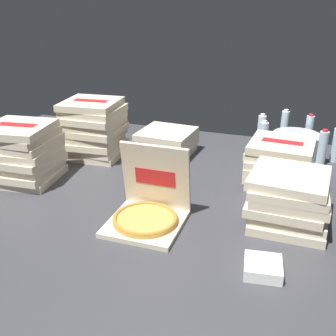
{
  "coord_description": "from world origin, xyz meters",
  "views": [
    {
      "loc": [
        0.66,
        -1.79,
        1.01
      ],
      "look_at": [
        0.01,
        0.1,
        0.14
      ],
      "focal_mm": 42.33,
      "sensor_mm": 36.0,
      "label": 1
    }
  ],
  "objects": [
    {
      "name": "napkin_pile",
      "position": [
        0.6,
        -0.46,
        0.03
      ],
      "size": [
        0.16,
        0.16,
        0.05
      ],
      "primitive_type": "cube",
      "rotation": [
        0.0,
        0.0,
        0.13
      ],
      "color": "white",
      "rests_on": "ground_plane"
    },
    {
      "name": "pizza_stack_center_far",
      "position": [
        -0.84,
        -0.03,
        0.17
      ],
      "size": [
        0.4,
        0.4,
        0.34
      ],
      "color": "beige",
      "rests_on": "ground_plane"
    },
    {
      "name": "water_bottle_0",
      "position": [
        0.56,
        1.19,
        0.12
      ],
      "size": [
        0.06,
        0.06,
        0.24
      ],
      "color": "silver",
      "rests_on": "ground_plane"
    },
    {
      "name": "pizza_stack_right_far",
      "position": [
        0.66,
        -0.04,
        0.13
      ],
      "size": [
        0.39,
        0.38,
        0.26
      ],
      "color": "beige",
      "rests_on": "ground_plane"
    },
    {
      "name": "water_bottle_2",
      "position": [
        0.91,
        0.87,
        0.12
      ],
      "size": [
        0.06,
        0.06,
        0.24
      ],
      "color": "silver",
      "rests_on": "ground_plane"
    },
    {
      "name": "ice_bucket",
      "position": [
        0.66,
        0.9,
        0.08
      ],
      "size": [
        0.32,
        0.32,
        0.15
      ],
      "primitive_type": "cylinder",
      "color": "#B7BABF",
      "rests_on": "ground_plane"
    },
    {
      "name": "open_pizza_box",
      "position": [
        0.03,
        -0.25,
        0.07
      ],
      "size": [
        0.35,
        0.36,
        0.37
      ],
      "color": "beige",
      "rests_on": "ground_plane"
    },
    {
      "name": "pizza_stack_right_near",
      "position": [
        -0.19,
        0.64,
        0.09
      ],
      "size": [
        0.38,
        0.38,
        0.17
      ],
      "color": "beige",
      "rests_on": "ground_plane"
    },
    {
      "name": "ground_plane",
      "position": [
        0.0,
        0.0,
        -0.01
      ],
      "size": [
        3.2,
        2.4,
        0.02
      ],
      "primitive_type": "cube",
      "color": "#38383D"
    },
    {
      "name": "pizza_stack_left_near",
      "position": [
        0.58,
        0.41,
        0.13
      ],
      "size": [
        0.38,
        0.38,
        0.26
      ],
      "color": "beige",
      "rests_on": "ground_plane"
    },
    {
      "name": "water_bottle_4",
      "position": [
        0.44,
        0.85,
        0.12
      ],
      "size": [
        0.06,
        0.06,
        0.24
      ],
      "color": "silver",
      "rests_on": "ground_plane"
    },
    {
      "name": "water_bottle_5",
      "position": [
        0.82,
        0.78,
        0.12
      ],
      "size": [
        0.06,
        0.06,
        0.24
      ],
      "color": "silver",
      "rests_on": "ground_plane"
    },
    {
      "name": "pizza_stack_left_mid",
      "position": [
        -0.64,
        0.45,
        0.19
      ],
      "size": [
        0.39,
        0.39,
        0.39
      ],
      "color": "beige",
      "rests_on": "ground_plane"
    },
    {
      "name": "water_bottle_1",
      "position": [
        0.74,
        1.12,
        0.12
      ],
      "size": [
        0.06,
        0.06,
        0.24
      ],
      "color": "silver",
      "rests_on": "ground_plane"
    },
    {
      "name": "water_bottle_3",
      "position": [
        0.41,
        1.01,
        0.12
      ],
      "size": [
        0.06,
        0.06,
        0.24
      ],
      "color": "silver",
      "rests_on": "ground_plane"
    }
  ]
}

